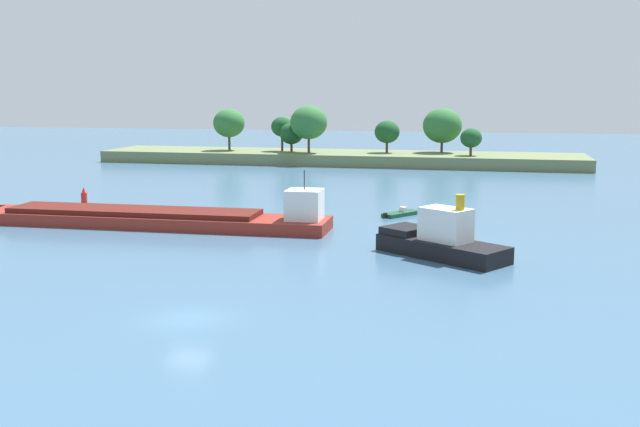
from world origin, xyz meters
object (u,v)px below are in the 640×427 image
at_px(tugboat, 440,240).
at_px(cargo_barge, 156,217).
at_px(small_motorboat, 401,214).
at_px(channel_buoy_red, 84,196).

bearing_deg(tugboat, cargo_barge, 165.14).
bearing_deg(small_motorboat, channel_buoy_red, 178.74).
xyz_separation_m(tugboat, channel_buoy_red, (-42.31, 19.30, -0.51)).
distance_m(cargo_barge, channel_buoy_red, 19.02).
bearing_deg(channel_buoy_red, cargo_barge, -39.09).
distance_m(small_motorboat, tugboat, 19.21).
bearing_deg(cargo_barge, small_motorboat, 26.47).
relative_size(small_motorboat, tugboat, 0.42).
bearing_deg(tugboat, small_motorboat, 105.48).
xyz_separation_m(small_motorboat, cargo_barge, (-22.44, -11.17, 0.68)).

